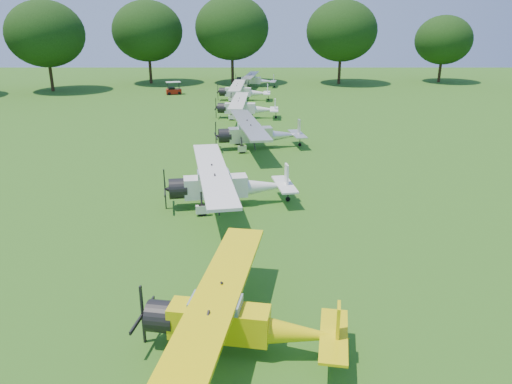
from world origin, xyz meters
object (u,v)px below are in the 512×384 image
(aircraft_2, at_px, (235,319))
(aircraft_4, at_px, (257,132))
(aircraft_5, at_px, (245,106))
(golf_cart, at_px, (173,90))
(aircraft_6, at_px, (242,91))
(aircraft_7, at_px, (254,79))
(aircraft_3, at_px, (225,183))

(aircraft_2, xyz_separation_m, aircraft_4, (0.75, 25.75, 0.09))
(aircraft_5, height_order, golf_cart, aircraft_5)
(aircraft_4, bearing_deg, golf_cart, 101.78)
(aircraft_6, bearing_deg, aircraft_7, 85.14)
(aircraft_6, xyz_separation_m, golf_cart, (-9.35, 4.80, -0.66))
(aircraft_4, height_order, aircraft_6, aircraft_4)
(aircraft_2, relative_size, aircraft_5, 1.03)
(aircraft_7, relative_size, golf_cart, 4.41)
(aircraft_6, bearing_deg, aircraft_2, -86.53)
(aircraft_6, bearing_deg, aircraft_5, -84.85)
(aircraft_2, distance_m, aircraft_4, 25.76)
(aircraft_2, height_order, aircraft_3, aircraft_3)
(aircraft_7, xyz_separation_m, golf_cart, (-10.82, -7.09, -0.55))
(aircraft_4, height_order, golf_cart, aircraft_4)
(aircraft_2, bearing_deg, aircraft_6, 100.42)
(aircraft_7, bearing_deg, aircraft_5, -84.89)
(aircraft_2, height_order, aircraft_4, aircraft_4)
(aircraft_3, bearing_deg, aircraft_6, 80.32)
(aircraft_3, distance_m, golf_cart, 41.84)
(aircraft_2, xyz_separation_m, golf_cart, (-10.42, 53.84, -0.68))
(aircraft_5, bearing_deg, aircraft_7, 90.04)
(aircraft_3, distance_m, aircraft_5, 24.92)
(golf_cart, bearing_deg, aircraft_4, -84.61)
(aircraft_2, bearing_deg, golf_cart, 110.12)
(aircraft_3, height_order, aircraft_7, aircraft_3)
(aircraft_3, relative_size, aircraft_6, 1.12)
(aircraft_3, height_order, golf_cart, aircraft_3)
(golf_cart, bearing_deg, aircraft_2, -95.34)
(aircraft_6, distance_m, aircraft_7, 11.98)
(aircraft_5, height_order, aircraft_7, aircraft_5)
(aircraft_5, xyz_separation_m, aircraft_7, (0.91, 22.94, -0.10))
(aircraft_2, distance_m, aircraft_3, 13.11)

